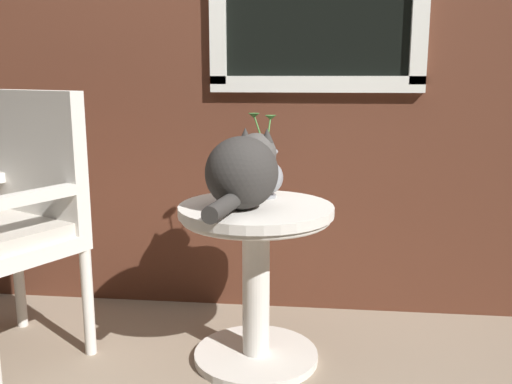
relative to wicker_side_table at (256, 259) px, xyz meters
name	(u,v)px	position (x,y,z in m)	size (l,w,h in m)	color
ground_plane	(216,373)	(-0.13, -0.12, -0.41)	(6.00, 6.00, 0.00)	gray
back_wall	(242,22)	(-0.12, 0.54, 0.90)	(4.00, 0.07, 2.60)	#562D1E
wicker_side_table	(256,259)	(0.00, 0.00, 0.00)	(0.57, 0.57, 0.61)	silver
wicker_chair	(16,212)	(-0.91, -0.04, 0.16)	(0.64, 0.62, 1.02)	silver
cat	(244,170)	(-0.04, -0.03, 0.34)	(0.30, 0.58, 0.27)	#33302D
pewter_vase_with_ivy	(266,173)	(0.02, 0.14, 0.30)	(0.14, 0.14, 0.32)	gray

